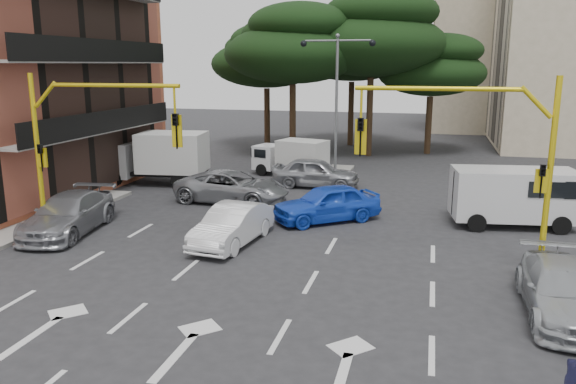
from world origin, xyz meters
name	(u,v)px	position (x,y,z in m)	size (l,w,h in m)	color
ground	(247,276)	(0.00, 0.00, 0.00)	(120.00, 120.00, 0.00)	#28282B
median_strip	(335,175)	(0.00, 16.00, 0.07)	(1.40, 6.00, 0.15)	gray
apartment_beige_far	(520,42)	(12.95, 44.00, 8.35)	(16.20, 12.15, 16.70)	tan
pine_left_near	(293,44)	(-3.94, 21.96, 7.60)	(9.15, 9.15, 10.23)	#382616
pine_center	(373,33)	(1.06, 23.96, 8.30)	(9.98, 9.98, 11.16)	#382616
pine_left_far	(267,55)	(-6.94, 25.96, 6.91)	(8.32, 8.32, 9.30)	#382616
pine_right	(433,65)	(5.06, 25.96, 6.22)	(7.49, 7.49, 8.37)	#382616
pine_back	(353,46)	(-0.94, 28.96, 7.60)	(9.15, 9.15, 10.23)	#382616
signal_mast_right	(486,149)	(6.80, 1.99, 3.88)	(5.79, 0.37, 6.00)	yellow
signal_mast_left	(79,134)	(-6.80, 1.99, 3.88)	(5.79, 0.37, 6.00)	yellow
street_lamp_center	(337,80)	(0.00, 16.00, 5.43)	(4.16, 0.36, 7.77)	slate
car_white_hatch	(232,225)	(-1.48, 2.83, 0.70)	(1.49, 4.26, 1.40)	silver
car_blue_compact	(327,203)	(1.24, 6.64, 0.76)	(1.78, 4.43, 1.51)	blue
car_silver_wagon	(68,214)	(-8.00, 2.60, 0.74)	(2.07, 5.08, 1.48)	gray
car_silver_cross_a	(232,187)	(-3.59, 8.71, 0.73)	(2.43, 5.27, 1.47)	#93959A
car_silver_cross_b	(316,173)	(-0.52, 12.93, 0.77)	(1.82, 4.53, 1.54)	#97999E
car_silver_parked	(563,291)	(8.69, -0.61, 0.67)	(1.88, 4.62, 1.34)	#A8ACB0
van_white	(513,197)	(8.50, 7.78, 1.17)	(2.11, 4.66, 2.33)	silver
box_truck_a	(154,158)	(-9.00, 11.54, 1.39)	(2.38, 5.67, 2.79)	silver
box_truck_b	(291,158)	(-2.51, 15.50, 1.06)	(1.81, 4.30, 2.12)	silver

